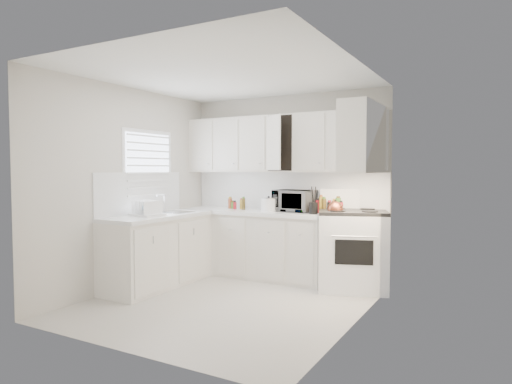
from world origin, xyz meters
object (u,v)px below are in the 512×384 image
Objects in this scene: stove at (353,239)px; dish_rack at (147,207)px; utensil_crock at (314,200)px; microwave at (294,198)px; rice_cooker at (269,204)px; tea_kettle at (335,208)px.

stove reaches higher than dish_rack.
stove is 0.71m from utensil_crock.
utensil_crock is (-0.51, -0.07, 0.49)m from stove.
dish_rack is (-1.40, -1.43, -0.07)m from microwave.
dish_rack is (-2.28, -1.29, 0.41)m from stove.
rice_cooker is 1.68m from dish_rack.
dish_rack is (-1.78, -1.22, -0.08)m from utensil_crock.
microwave is 1.46× the size of utensil_crock.
tea_kettle is 1.15× the size of rice_cooker.
utensil_crock reaches higher than rice_cooker.
microwave reaches higher than stove.
rice_cooker is (-1.21, -0.00, 0.41)m from stove.
microwave is at bearing 56.62° from dish_rack.
stove is 1.27m from rice_cooker.
microwave is at bearing 178.88° from tea_kettle.
stove reaches higher than rice_cooker.
dish_rack is at bearing -128.40° from microwave.
dish_rack is at bearing -169.97° from stove.
tea_kettle is 2.39m from dish_rack.
tea_kettle is 0.77m from microwave.
stove is 5.29× the size of tea_kettle.
utensil_crock reaches higher than stove.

